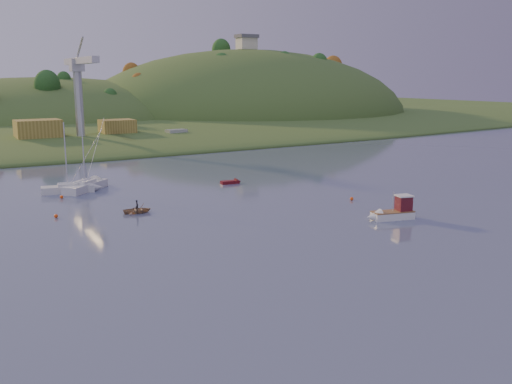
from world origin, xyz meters
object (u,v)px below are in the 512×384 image
sailboat_far (68,188)px  red_tender (234,182)px  canoe (137,210)px  sailboat_near (85,186)px  fishing_boat (390,213)px

sailboat_far → red_tender: (26.33, -6.35, -0.46)m
sailboat_far → canoe: size_ratio=2.98×
sailboat_near → canoe: size_ratio=3.38×
red_tender → sailboat_near: bearing=169.4°
sailboat_near → red_tender: size_ratio=3.32×
sailboat_near → red_tender: 24.43m
sailboat_far → red_tender: bearing=-3.4°
fishing_boat → sailboat_far: 49.94m
sailboat_near → sailboat_far: sailboat_near is taller
sailboat_far → red_tender: 27.09m
fishing_boat → canoe: (-26.63, 19.94, -0.51)m
sailboat_near → sailboat_far: (-2.80, -0.23, -0.08)m
canoe → red_tender: size_ratio=0.98×
sailboat_near → canoe: 19.20m
sailboat_near → red_tender: sailboat_near is taller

